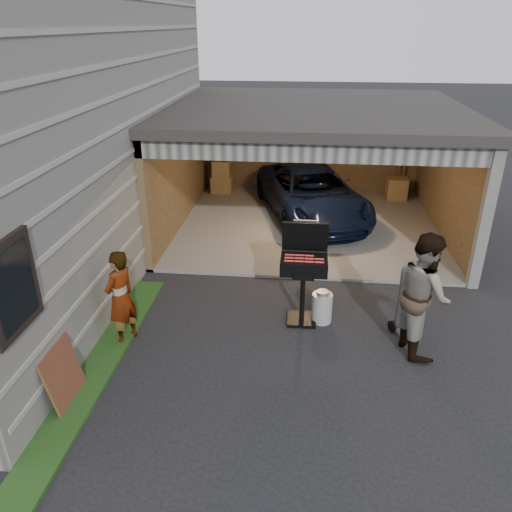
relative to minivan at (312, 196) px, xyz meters
The scene contains 10 objects.
ground 6.97m from the minivan, 96.65° to the right, with size 80.00×80.00×0.00m, color black.
groundcover_strip 8.49m from the minivan, 111.14° to the right, with size 0.50×8.00×0.06m, color #193814.
garage 1.25m from the minivan, 111.88° to the right, with size 6.80×6.30×2.90m.
minivan is the anchor object (origin of this frame).
woman 6.45m from the minivan, 116.77° to the right, with size 0.57×0.37×1.55m, color silver.
man 5.75m from the minivan, 73.39° to the right, with size 0.94×0.73×1.93m, color #44211B.
bbq_grill 4.87m from the minivan, 91.52° to the right, with size 0.75×0.66×1.68m.
propane_tank 4.88m from the minivan, 87.58° to the right, with size 0.34×0.34×0.51m, color #B0B1AC.
plywood_panel 7.88m from the minivan, 113.99° to the right, with size 0.04×0.76×0.85m, color brown.
hand_truck 5.28m from the minivan, 72.74° to the right, with size 0.53×0.49×1.15m.
Camera 1 is at (0.65, -5.25, 4.60)m, focal length 35.00 mm.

